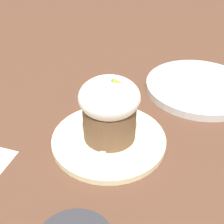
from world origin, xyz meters
The scene contains 5 objects.
ground_plane centered at (0.00, 0.00, 0.00)m, with size 4.00×4.00×0.00m, color #513323.
dessert_plate centered at (0.00, 0.00, 0.01)m, with size 0.22×0.22×0.01m.
carrot_cake centered at (0.00, 0.01, 0.08)m, with size 0.11×0.11×0.13m.
spoon centered at (0.00, -0.02, 0.02)m, with size 0.04×0.11×0.01m.
side_plate centered at (0.16, 0.24, 0.01)m, with size 0.25×0.25×0.02m.
Camera 1 is at (0.12, -0.43, 0.40)m, focal length 50.00 mm.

